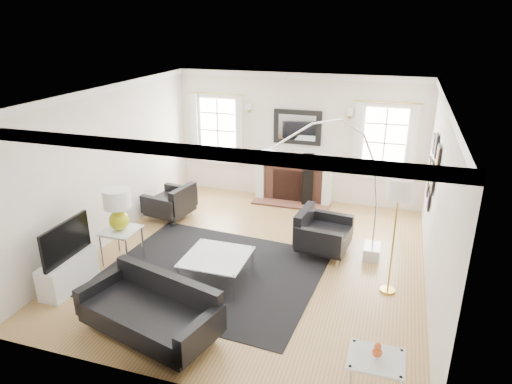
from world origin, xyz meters
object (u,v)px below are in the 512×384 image
(sofa, at_px, (152,311))
(coffee_table, at_px, (217,258))
(armchair_left, at_px, (172,203))
(arc_floor_lamp, at_px, (326,190))
(fireplace, at_px, (294,178))
(gourd_lamp, at_px, (118,207))
(armchair_right, at_px, (321,234))

(sofa, bearing_deg, coffee_table, 77.86)
(armchair_left, bearing_deg, arc_floor_lamp, -18.23)
(armchair_left, relative_size, coffee_table, 1.05)
(fireplace, relative_size, sofa, 0.84)
(sofa, relative_size, armchair_left, 1.99)
(fireplace, xyz_separation_m, coffee_table, (-0.37, -3.64, -0.15))
(gourd_lamp, bearing_deg, arc_floor_lamp, 14.34)
(coffee_table, bearing_deg, sofa, -102.14)
(sofa, xyz_separation_m, armchair_right, (1.68, 2.85, 0.02))
(sofa, distance_m, arc_floor_lamp, 3.10)
(coffee_table, relative_size, arc_floor_lamp, 0.37)
(coffee_table, bearing_deg, arc_floor_lamp, 29.61)
(fireplace, distance_m, gourd_lamp, 4.19)
(sofa, relative_size, gourd_lamp, 2.86)
(coffee_table, height_order, arc_floor_lamp, arc_floor_lamp)
(sofa, xyz_separation_m, arc_floor_lamp, (1.81, 2.29, 1.06))
(fireplace, relative_size, gourd_lamp, 2.41)
(armchair_right, distance_m, coffee_table, 1.97)
(armchair_left, height_order, arc_floor_lamp, arc_floor_lamp)
(sofa, height_order, armchair_right, armchair_right)
(coffee_table, relative_size, gourd_lamp, 1.37)
(fireplace, distance_m, arc_floor_lamp, 3.12)
(armchair_right, distance_m, arc_floor_lamp, 1.19)
(gourd_lamp, bearing_deg, sofa, -46.23)
(armchair_left, bearing_deg, sofa, -66.53)
(fireplace, relative_size, armchair_left, 1.68)
(armchair_right, height_order, coffee_table, armchair_right)
(fireplace, height_order, arc_floor_lamp, arc_floor_lamp)
(sofa, bearing_deg, arc_floor_lamp, 51.58)
(arc_floor_lamp, bearing_deg, armchair_right, 103.42)
(fireplace, distance_m, armchair_right, 2.44)
(armchair_right, bearing_deg, gourd_lamp, -155.84)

